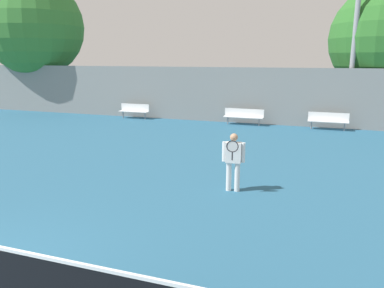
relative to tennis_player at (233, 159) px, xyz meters
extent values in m
cylinder|color=silver|center=(-0.11, 0.00, -0.50)|extent=(0.14, 0.14, 0.79)
cylinder|color=silver|center=(0.11, 0.02, -0.50)|extent=(0.14, 0.14, 0.79)
cube|color=white|center=(0.00, 0.01, 0.17)|extent=(0.43, 0.24, 0.55)
cylinder|color=white|center=(-0.25, -0.02, 0.18)|extent=(0.10, 0.10, 0.53)
cylinder|color=white|center=(0.25, 0.03, 0.18)|extent=(0.10, 0.10, 0.53)
sphere|color=tan|center=(0.00, 0.01, 0.57)|extent=(0.21, 0.21, 0.21)
cylinder|color=black|center=(0.03, -0.27, 0.14)|extent=(0.03, 0.03, 0.22)
torus|color=black|center=(0.03, -0.27, 0.40)|extent=(0.31, 0.06, 0.31)
cylinder|color=silver|center=(0.03, -0.27, 0.40)|extent=(0.27, 0.03, 0.27)
cube|color=white|center=(2.47, 9.99, -0.48)|extent=(1.92, 0.40, 0.04)
cylinder|color=gray|center=(1.71, 9.99, -0.70)|extent=(0.06, 0.06, 0.40)
cylinder|color=gray|center=(3.24, 9.99, -0.70)|extent=(0.06, 0.06, 0.40)
cube|color=white|center=(2.47, 10.17, -0.26)|extent=(1.92, 0.04, 0.40)
cube|color=white|center=(-8.21, 9.99, -0.48)|extent=(1.79, 0.40, 0.04)
cylinder|color=gray|center=(-8.93, 9.99, -0.70)|extent=(0.06, 0.06, 0.40)
cylinder|color=gray|center=(-7.50, 9.99, -0.70)|extent=(0.06, 0.06, 0.40)
cube|color=white|center=(-8.21, 10.17, -0.26)|extent=(1.79, 0.04, 0.40)
cube|color=white|center=(-1.74, 9.99, -0.48)|extent=(2.09, 0.40, 0.04)
cylinder|color=gray|center=(-2.58, 9.99, -0.70)|extent=(0.06, 0.06, 0.40)
cylinder|color=gray|center=(-0.91, 9.99, -0.70)|extent=(0.06, 0.06, 0.40)
cube|color=white|center=(-1.74, 10.17, -0.26)|extent=(2.09, 0.04, 0.40)
cylinder|color=#939399|center=(3.39, 10.92, 3.57)|extent=(0.24, 0.24, 8.93)
cube|color=gray|center=(-3.15, 10.60, 0.60)|extent=(34.69, 0.06, 2.99)
cylinder|color=brown|center=(-16.43, 11.84, 0.54)|extent=(0.34, 0.34, 2.87)
sphere|color=#387A33|center=(-16.43, 11.84, 4.56)|extent=(6.49, 6.49, 6.49)
cylinder|color=brown|center=(4.97, 13.07, 0.21)|extent=(0.45, 0.45, 2.21)
camera|label=1|loc=(2.08, -9.36, 2.62)|focal=35.00mm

